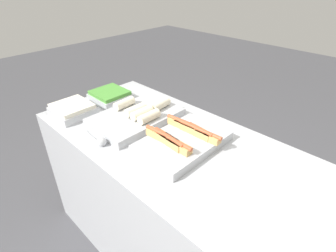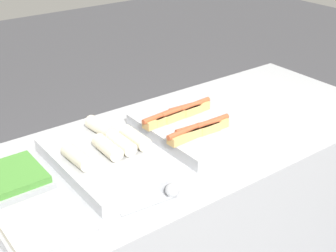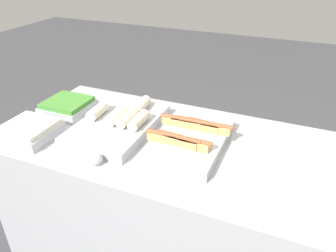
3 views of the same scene
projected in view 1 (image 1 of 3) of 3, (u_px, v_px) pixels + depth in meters
The scene contains 7 objects.
ground_plane at pixel (180, 252), 1.90m from camera, with size 12.00×12.00×0.00m, color #4C4C51.
counter at pixel (182, 207), 1.66m from camera, with size 1.88×0.82×0.95m.
tray_hotdogs at pixel (183, 140), 1.40m from camera, with size 0.36×0.49×0.10m.
tray_wraps at pixel (137, 116), 1.63m from camera, with size 0.35×0.53×0.11m.
tray_side_front at pixel (73, 110), 1.70m from camera, with size 0.25×0.23×0.07m.
tray_side_back at pixel (110, 96), 1.88m from camera, with size 0.25×0.23×0.07m.
serving_spoon_near at pixel (101, 141), 1.42m from camera, with size 0.22×0.05×0.05m.
Camera 1 is at (0.73, -0.88, 1.78)m, focal length 28.00 mm.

